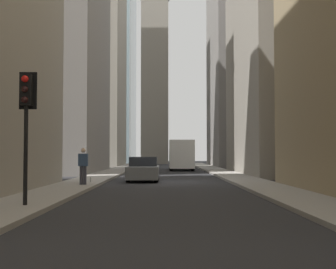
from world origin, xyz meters
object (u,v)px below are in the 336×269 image
Objects in this scene: hatchback_grey at (143,170)px; discarded_bottle at (91,180)px; delivery_truck at (181,155)px; traffic_light_foreground at (26,106)px; pedestrian at (83,165)px.

discarded_bottle is (-3.10, 2.59, -0.42)m from hatchback_grey.
discarded_bottle is (-20.07, 5.39, -1.21)m from delivery_truck.
delivery_truck is 17.22m from hatchback_grey.
traffic_light_foreground is 8.71m from pedestrian.
delivery_truck is 3.72× the size of pedestrian.
delivery_truck is 22.55m from pedestrian.
delivery_truck is 1.50× the size of hatchback_grey.
hatchback_grey is at bearing -39.78° from discarded_bottle.
discarded_bottle is (1.81, -0.06, -0.84)m from pedestrian.
discarded_bottle is (10.31, -0.18, -2.74)m from traffic_light_foreground.
delivery_truck reaches higher than hatchback_grey.
hatchback_grey is (-16.97, 2.80, -0.80)m from delivery_truck.
pedestrian is (8.50, -0.12, -1.90)m from traffic_light_foreground.
delivery_truck reaches higher than pedestrian.
hatchback_grey reaches higher than discarded_bottle.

